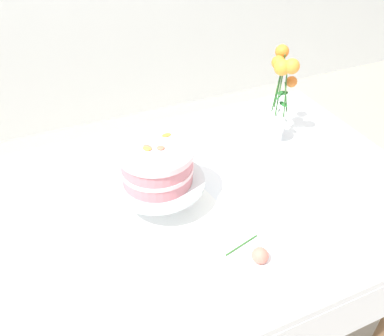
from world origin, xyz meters
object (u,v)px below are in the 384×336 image
fallen_rose (260,255)px  layer_cake (157,165)px  dining_table (214,215)px  flower_vase (280,99)px  cake_stand (158,184)px

fallen_rose → layer_cake: bearing=117.5°
dining_table → fallen_rose: 0.31m
dining_table → flower_vase: size_ratio=3.81×
flower_vase → fallen_rose: flower_vase is taller
layer_cake → fallen_rose: 0.39m
flower_vase → dining_table: bearing=-150.5°
layer_cake → fallen_rose: size_ratio=1.90×
layer_cake → flower_vase: bearing=16.9°
cake_stand → fallen_rose: (0.17, -0.33, -0.06)m
layer_cake → dining_table: bearing=-12.0°
layer_cake → fallen_rose: layer_cake is taller
dining_table → fallen_rose: size_ratio=11.84×
flower_vase → layer_cake: bearing=-163.1°
layer_cake → flower_vase: size_ratio=0.61×
layer_cake → flower_vase: flower_vase is taller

